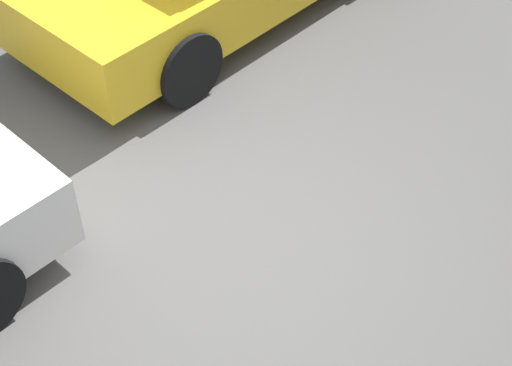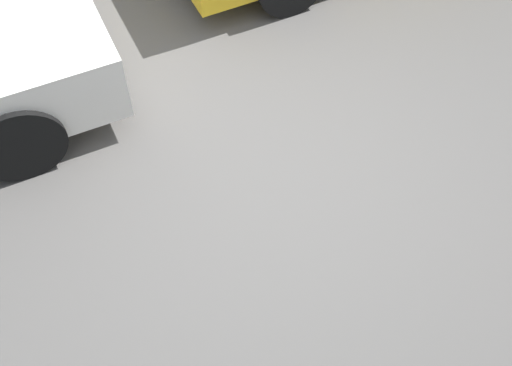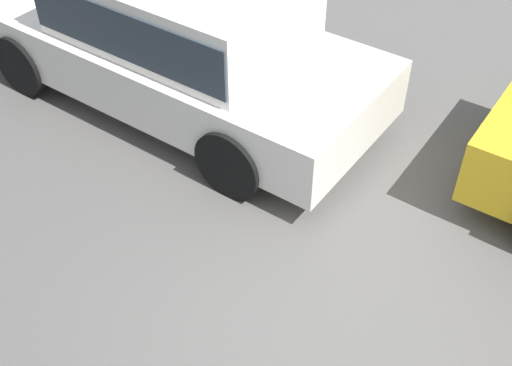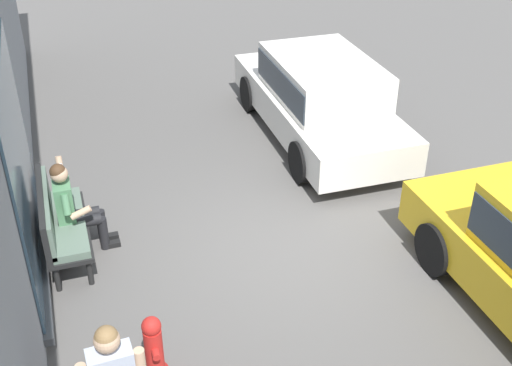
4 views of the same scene
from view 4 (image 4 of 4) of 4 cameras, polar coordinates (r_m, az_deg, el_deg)
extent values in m
plane|color=#565451|center=(8.67, 3.01, -5.61)|extent=(60.00, 60.00, 0.00)
cube|color=slate|center=(8.15, -20.20, 1.80)|extent=(3.40, 0.03, 2.50)
cube|color=#494C4F|center=(8.80, -18.51, -5.37)|extent=(3.60, 0.12, 0.10)
cylinder|color=black|center=(9.40, -17.79, -2.67)|extent=(0.07, 0.07, 0.36)
cylinder|color=black|center=(8.21, -17.26, -8.11)|extent=(0.07, 0.07, 0.36)
cylinder|color=black|center=(9.39, -15.44, -2.29)|extent=(0.07, 0.07, 0.36)
cylinder|color=black|center=(8.20, -14.55, -7.67)|extent=(0.07, 0.07, 0.36)
cube|color=black|center=(8.67, -16.49, -3.87)|extent=(1.61, 0.55, 0.06)
cube|color=slate|center=(8.62, -16.57, -3.44)|extent=(1.55, 0.49, 0.10)
cube|color=black|center=(8.51, -18.36, -2.45)|extent=(1.61, 0.07, 0.55)
cube|color=slate|center=(8.51, -17.96, -2.38)|extent=(1.55, 0.06, 0.47)
cylinder|color=black|center=(8.74, -15.08, -2.67)|extent=(0.15, 0.42, 0.15)
cylinder|color=black|center=(8.88, -13.53, -3.71)|extent=(0.12, 0.12, 0.47)
cube|color=black|center=(8.99, -12.87, -4.68)|extent=(0.10, 0.24, 0.07)
cylinder|color=black|center=(8.59, -14.97, -3.31)|extent=(0.15, 0.42, 0.15)
cylinder|color=black|center=(8.73, -13.40, -4.36)|extent=(0.12, 0.12, 0.47)
cube|color=black|center=(8.85, -12.73, -5.34)|extent=(0.10, 0.24, 0.07)
cube|color=black|center=(8.67, -16.40, -3.21)|extent=(0.34, 0.24, 0.14)
cube|color=#4C7F56|center=(8.52, -16.68, -1.66)|extent=(0.38, 0.22, 0.56)
sphere|color=tan|center=(8.31, -17.11, 0.77)|extent=(0.22, 0.22, 0.22)
sphere|color=#4C331E|center=(8.29, -17.21, 0.97)|extent=(0.20, 0.20, 0.20)
cylinder|color=#4C7F56|center=(8.26, -16.54, -1.86)|extent=(0.20, 0.10, 0.28)
cylinder|color=tan|center=(8.28, -15.30, -2.56)|extent=(0.08, 0.27, 0.17)
cylinder|color=#4C7F56|center=(8.63, -16.96, 0.17)|extent=(0.25, 0.10, 0.22)
cylinder|color=tan|center=(8.60, -17.05, 1.50)|extent=(0.16, 0.08, 0.25)
cube|color=silver|center=(8.43, -17.02, 1.20)|extent=(0.02, 0.07, 0.15)
cylinder|color=black|center=(8.35, 15.62, -5.68)|extent=(0.68, 0.18, 0.68)
cube|color=white|center=(11.26, 5.46, 6.67)|extent=(4.46, 1.79, 0.56)
cube|color=white|center=(10.86, 5.98, 9.23)|extent=(2.33, 1.55, 0.67)
cube|color=#28333D|center=(10.86, 5.98, 9.23)|extent=(2.28, 1.59, 0.47)
cylinder|color=black|center=(12.26, -0.62, 7.93)|extent=(0.67, 0.19, 0.67)
cylinder|color=black|center=(12.79, 6.53, 8.76)|extent=(0.67, 0.19, 0.67)
cylinder|color=black|center=(9.93, 3.98, 1.88)|extent=(0.67, 0.19, 0.67)
cylinder|color=black|center=(10.58, 12.35, 3.16)|extent=(0.67, 0.19, 0.67)
sphere|color=tan|center=(5.21, -13.13, -13.44)|extent=(0.21, 0.21, 0.21)
sphere|color=olive|center=(5.19, -13.17, -13.21)|extent=(0.19, 0.19, 0.19)
cylinder|color=red|center=(6.80, -9.05, -14.50)|extent=(0.19, 0.19, 0.55)
sphere|color=red|center=(6.56, -9.30, -12.46)|extent=(0.20, 0.20, 0.20)
cylinder|color=red|center=(6.64, -8.88, -14.84)|extent=(0.10, 0.08, 0.08)
cylinder|color=red|center=(6.84, -9.33, -13.21)|extent=(0.10, 0.08, 0.08)
camera|label=1|loc=(8.99, -20.02, 24.19)|focal=55.00mm
camera|label=2|loc=(7.82, -19.24, 20.12)|focal=45.00mm
camera|label=3|loc=(5.54, -18.60, 16.65)|focal=45.00mm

